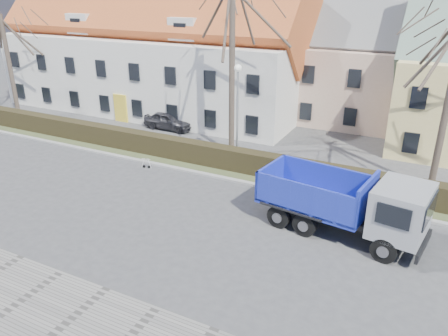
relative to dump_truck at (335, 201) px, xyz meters
The scene contains 13 objects.
ground 6.73m from the dump_truck, 163.87° to the right, with size 120.00×120.00×0.00m, color #3D3D3F.
sidewalk_near 12.18m from the dump_truck, 121.39° to the right, with size 80.00×5.00×0.08m, color slate.
curb_far 7.03m from the dump_truck, 156.20° to the left, with size 80.00×0.30×0.12m, color gray.
grass_strip 7.81m from the dump_truck, 145.20° to the left, with size 80.00×3.00×0.10m, color #3C4627.
hedge 7.61m from the dump_truck, 146.45° to the left, with size 60.00×0.90×1.30m, color black.
building_white 24.17m from the dump_truck, 143.70° to the left, with size 26.80×10.80×9.50m, color silver, non-canonical shape.
building_pink 18.49m from the dump_truck, 97.21° to the left, with size 10.80×8.80×8.00m, color tan, non-canonical shape.
tree_0 29.28m from the dump_truck, 166.72° to the left, with size 7.20×7.20×9.90m, color #41362D, non-canonical shape.
tree_1 11.69m from the dump_truck, 141.18° to the left, with size 9.20×9.20×12.65m, color #41362D, non-canonical shape.
dump_truck is the anchor object (origin of this frame).
streetlight 9.01m from the dump_truck, 144.28° to the left, with size 0.48×0.48×6.15m, color #A0A3A5, non-canonical shape.
cart_frame 12.21m from the dump_truck, behind, with size 0.74×0.42×0.68m, color silver, non-canonical shape.
parked_car_a 17.43m from the dump_truck, 148.17° to the left, with size 1.58×3.94×1.34m, color #2A292F.
Camera 1 is at (9.60, -15.60, 10.30)m, focal length 35.00 mm.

